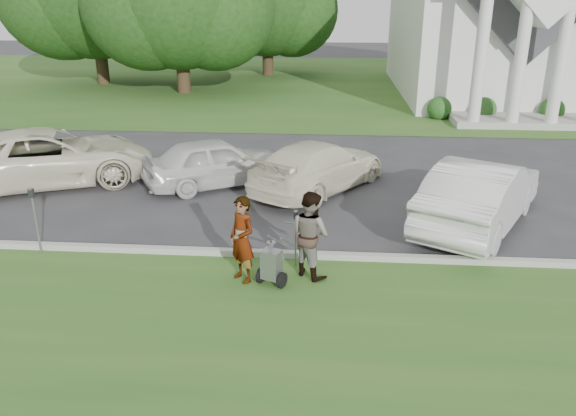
# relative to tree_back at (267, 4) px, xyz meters

# --- Properties ---
(ground) EXTENTS (120.00, 120.00, 0.00)m
(ground) POSITION_rel_tree_back_xyz_m (4.01, -29.99, -4.73)
(ground) COLOR #333335
(ground) RESTS_ON ground
(grass_strip) EXTENTS (80.00, 7.00, 0.01)m
(grass_strip) POSITION_rel_tree_back_xyz_m (4.01, -32.99, -4.72)
(grass_strip) COLOR #2C5B1F
(grass_strip) RESTS_ON ground
(church_lawn) EXTENTS (80.00, 30.00, 0.01)m
(church_lawn) POSITION_rel_tree_back_xyz_m (4.01, -2.99, -4.72)
(church_lawn) COLOR #2C5B1F
(church_lawn) RESTS_ON ground
(curb) EXTENTS (80.00, 0.18, 0.15)m
(curb) POSITION_rel_tree_back_xyz_m (4.01, -29.44, -4.65)
(curb) COLOR #9E9E93
(curb) RESTS_ON ground
(tree_back) EXTENTS (9.61, 7.60, 8.89)m
(tree_back) POSITION_rel_tree_back_xyz_m (0.00, 0.00, 0.00)
(tree_back) COLOR #332316
(tree_back) RESTS_ON ground
(striping_cart) EXTENTS (0.82, 1.15, 0.99)m
(striping_cart) POSITION_rel_tree_back_xyz_m (3.53, -30.67, -4.30)
(striping_cart) COLOR black
(striping_cart) RESTS_ON ground
(person_left) EXTENTS (0.74, 0.74, 1.74)m
(person_left) POSITION_rel_tree_back_xyz_m (2.95, -30.53, -3.86)
(person_left) COLOR #999999
(person_left) RESTS_ON ground
(person_right) EXTENTS (1.09, 1.07, 1.77)m
(person_right) POSITION_rel_tree_back_xyz_m (4.25, -30.19, -3.84)
(person_right) COLOR #999999
(person_right) RESTS_ON ground
(parking_meter_near) EXTENTS (0.09, 0.08, 1.25)m
(parking_meter_near) POSITION_rel_tree_back_xyz_m (3.94, -29.84, -3.94)
(parking_meter_near) COLOR gray
(parking_meter_near) RESTS_ON ground
(parking_meter_far) EXTENTS (0.11, 0.10, 1.52)m
(parking_meter_far) POSITION_rel_tree_back_xyz_m (-1.67, -29.65, -3.77)
(parking_meter_far) COLOR gray
(parking_meter_far) RESTS_ON ground
(car_a) EXTENTS (6.53, 4.96, 1.65)m
(car_a) POSITION_rel_tree_back_xyz_m (-3.67, -24.93, -3.90)
(car_a) COLOR silver
(car_a) RESTS_ON ground
(car_b) EXTENTS (4.52, 3.63, 1.45)m
(car_b) POSITION_rel_tree_back_xyz_m (1.27, -24.68, -4.00)
(car_b) COLOR silver
(car_b) RESTS_ON ground
(car_c) EXTENTS (4.35, 5.17, 1.42)m
(car_c) POSITION_rel_tree_back_xyz_m (4.27, -24.82, -4.02)
(car_c) COLOR #EEE9CA
(car_c) RESTS_ON ground
(car_d) EXTENTS (3.99, 5.28, 1.67)m
(car_d) POSITION_rel_tree_back_xyz_m (8.22, -27.27, -3.89)
(car_d) COLOR silver
(car_d) RESTS_ON ground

